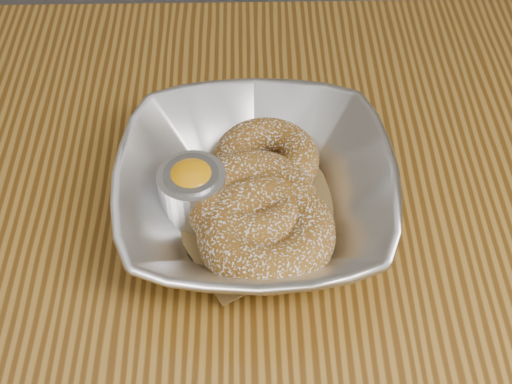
{
  "coord_description": "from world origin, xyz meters",
  "views": [
    {
      "loc": [
        0.09,
        -0.32,
        1.23
      ],
      "look_at": [
        0.1,
        0.08,
        0.78
      ],
      "focal_mm": 50.0,
      "sensor_mm": 36.0,
      "label": 1
    }
  ],
  "objects_px": {
    "donut_back": "(266,160)",
    "donut_extra": "(252,203)",
    "serving_bowl": "(256,193)",
    "ramekin": "(193,189)",
    "table": "(145,351)",
    "donut_front": "(266,233)"
  },
  "relations": [
    {
      "from": "serving_bowl",
      "to": "ramekin",
      "type": "distance_m",
      "value": 0.05
    },
    {
      "from": "donut_front",
      "to": "donut_extra",
      "type": "distance_m",
      "value": 0.03
    },
    {
      "from": "table",
      "to": "serving_bowl",
      "type": "bearing_deg",
      "value": 37.13
    },
    {
      "from": "serving_bowl",
      "to": "ramekin",
      "type": "xyz_separation_m",
      "value": [
        -0.05,
        0.0,
        0.0
      ]
    },
    {
      "from": "donut_extra",
      "to": "ramekin",
      "type": "distance_m",
      "value": 0.05
    },
    {
      "from": "donut_front",
      "to": "ramekin",
      "type": "bearing_deg",
      "value": 143.25
    },
    {
      "from": "table",
      "to": "donut_extra",
      "type": "height_order",
      "value": "donut_extra"
    },
    {
      "from": "serving_bowl",
      "to": "donut_back",
      "type": "distance_m",
      "value": 0.04
    },
    {
      "from": "table",
      "to": "donut_front",
      "type": "distance_m",
      "value": 0.17
    },
    {
      "from": "table",
      "to": "donut_front",
      "type": "xyz_separation_m",
      "value": [
        0.11,
        0.03,
        0.13
      ]
    },
    {
      "from": "donut_back",
      "to": "donut_front",
      "type": "relative_size",
      "value": 0.84
    },
    {
      "from": "serving_bowl",
      "to": "donut_extra",
      "type": "height_order",
      "value": "serving_bowl"
    },
    {
      "from": "table",
      "to": "donut_back",
      "type": "height_order",
      "value": "donut_back"
    },
    {
      "from": "donut_back",
      "to": "donut_extra",
      "type": "xyz_separation_m",
      "value": [
        -0.01,
        -0.05,
        0.0
      ]
    },
    {
      "from": "donut_extra",
      "to": "donut_front",
      "type": "bearing_deg",
      "value": -71.75
    },
    {
      "from": "ramekin",
      "to": "table",
      "type": "bearing_deg",
      "value": -121.68
    },
    {
      "from": "serving_bowl",
      "to": "ramekin",
      "type": "relative_size",
      "value": 4.09
    },
    {
      "from": "ramekin",
      "to": "donut_back",
      "type": "bearing_deg",
      "value": 31.88
    },
    {
      "from": "table",
      "to": "donut_back",
      "type": "xyz_separation_m",
      "value": [
        0.11,
        0.12,
        0.13
      ]
    },
    {
      "from": "donut_back",
      "to": "serving_bowl",
      "type": "bearing_deg",
      "value": -103.5
    },
    {
      "from": "ramekin",
      "to": "donut_front",
      "type": "bearing_deg",
      "value": -36.75
    },
    {
      "from": "donut_front",
      "to": "donut_extra",
      "type": "height_order",
      "value": "same"
    }
  ]
}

